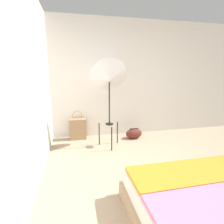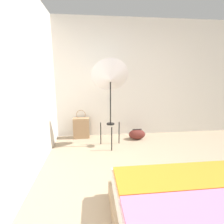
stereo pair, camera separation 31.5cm
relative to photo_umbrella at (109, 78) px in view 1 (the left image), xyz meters
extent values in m
plane|color=gray|center=(0.38, -1.82, -1.34)|extent=(14.00, 14.00, 0.00)
cube|color=silver|center=(0.38, 0.69, -0.04)|extent=(8.00, 0.05, 2.60)
cube|color=silver|center=(-1.18, -0.82, -0.04)|extent=(0.05, 8.00, 2.60)
cube|color=orange|center=(0.61, -1.76, -0.95)|extent=(1.48, 0.47, 0.04)
cylinder|color=black|center=(0.00, -0.22, -1.11)|extent=(0.02, 0.02, 0.46)
cylinder|color=black|center=(-0.19, 0.11, -1.11)|extent=(0.02, 0.02, 0.46)
cylinder|color=black|center=(0.19, 0.11, -1.11)|extent=(0.02, 0.02, 0.46)
cylinder|color=black|center=(0.00, 0.00, -0.88)|extent=(0.15, 0.15, 0.02)
cylinder|color=black|center=(0.00, 0.00, -0.43)|extent=(0.02, 0.02, 0.90)
cone|color=silver|center=(0.00, 0.00, 0.02)|extent=(0.70, 0.50, 0.69)
cube|color=#9E7A56|center=(-0.60, 0.53, -1.11)|extent=(0.35, 0.18, 0.46)
torus|color=#9E7A56|center=(-0.60, 0.53, -0.80)|extent=(0.21, 0.01, 0.21)
ellipsoid|color=#5B231E|center=(0.62, 0.30, -1.23)|extent=(0.37, 0.22, 0.22)
cube|color=black|center=(0.62, 0.30, -1.12)|extent=(0.20, 0.04, 0.01)
camera|label=1|loc=(-0.65, -3.23, 0.08)|focal=28.00mm
camera|label=2|loc=(-0.34, -3.28, 0.08)|focal=28.00mm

